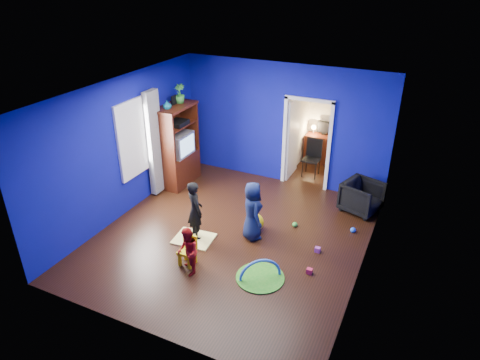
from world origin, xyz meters
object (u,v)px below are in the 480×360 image
at_px(play_mat, 260,277).
at_px(study_desk, 322,149).
at_px(hopper_ball, 255,222).
at_px(vase, 167,105).
at_px(crt_tv, 179,144).
at_px(toddler_red, 188,252).
at_px(armchair, 362,197).
at_px(child_black, 195,210).
at_px(tv_armoire, 178,145).
at_px(kid_chair, 187,252).
at_px(child_navy, 252,211).
at_px(folding_chair, 311,159).

height_order(play_mat, study_desk, study_desk).
bearing_deg(study_desk, hopper_ball, -94.26).
bearing_deg(vase, crt_tv, 82.41).
relative_size(toddler_red, play_mat, 1.06).
height_order(hopper_ball, study_desk, study_desk).
relative_size(armchair, crt_tv, 1.09).
bearing_deg(child_black, tv_armoire, -13.47).
height_order(tv_armoire, kid_chair, tv_armoire).
xyz_separation_m(child_black, play_mat, (1.63, -0.61, -0.60)).
height_order(toddler_red, tv_armoire, tv_armoire).
distance_m(tv_armoire, kid_chair, 3.35).
bearing_deg(vase, hopper_ball, -18.91).
bearing_deg(study_desk, child_black, -105.12).
relative_size(armchair, kid_chair, 1.53).
distance_m(hopper_ball, kid_chair, 1.66).
bearing_deg(vase, armchair, 10.72).
bearing_deg(play_mat, kid_chair, -171.77).
bearing_deg(crt_tv, kid_chair, -55.85).
distance_m(child_navy, crt_tv, 2.93).
distance_m(play_mat, folding_chair, 4.27).
distance_m(child_black, crt_tv, 2.46).
bearing_deg(vase, kid_chair, -52.03).
height_order(child_navy, play_mat, child_navy).
xyz_separation_m(child_black, hopper_ball, (0.95, 0.72, -0.43)).
height_order(armchair, toddler_red, toddler_red).
relative_size(study_desk, folding_chair, 0.96).
bearing_deg(armchair, toddler_red, 163.94).
bearing_deg(hopper_ball, study_desk, 85.74).
height_order(vase, play_mat, vase).
distance_m(child_black, child_navy, 1.10).
bearing_deg(crt_tv, child_navy, -29.19).
bearing_deg(play_mat, child_black, 159.48).
distance_m(hopper_ball, play_mat, 1.50).
distance_m(hopper_ball, folding_chair, 2.93).
distance_m(armchair, crt_tv, 4.35).
bearing_deg(toddler_red, tv_armoire, 174.65).
relative_size(child_navy, vase, 6.07).
relative_size(crt_tv, kid_chair, 1.40).
bearing_deg(child_navy, armchair, -83.41).
relative_size(hopper_ball, folding_chair, 0.40).
xyz_separation_m(tv_armoire, crt_tv, (0.04, 0.00, 0.04)).
relative_size(child_black, crt_tv, 1.74).
distance_m(tv_armoire, study_desk, 3.94).
xyz_separation_m(child_navy, vase, (-2.57, 1.11, 1.46)).
xyz_separation_m(toddler_red, crt_tv, (-1.97, 2.88, 0.57)).
relative_size(hopper_ball, play_mat, 0.43).
distance_m(tv_armoire, play_mat, 4.17).
distance_m(vase, study_desk, 4.44).
bearing_deg(child_navy, study_desk, -44.69).
xyz_separation_m(vase, play_mat, (3.20, -2.19, -2.05)).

